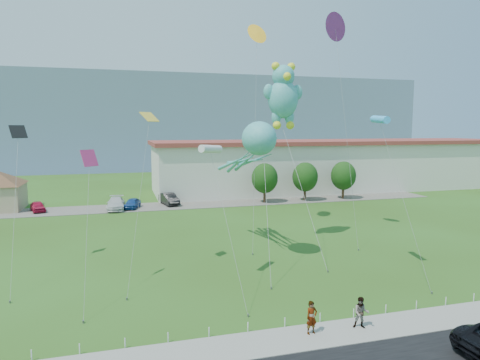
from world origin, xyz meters
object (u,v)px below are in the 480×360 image
object	(u,v)px
parked_car_red	(38,206)
pedestrian_right	(361,313)
warehouse	(335,164)
octopus_kite	(253,149)
pedestrian_left	(312,317)
parked_car_black	(169,199)
teddy_bear_kite	(283,94)
parked_car_blue	(132,203)
parked_car_white	(116,203)

from	to	relation	value
parked_car_red	pedestrian_right	bearing A→B (deg)	-77.69
warehouse	octopus_kite	bearing A→B (deg)	-127.19
pedestrian_left	pedestrian_right	xyz separation A→B (m)	(2.69, -0.14, -0.02)
parked_car_black	teddy_bear_kite	world-z (taller)	teddy_bear_kite
pedestrian_left	warehouse	bearing A→B (deg)	52.18
warehouse	parked_car_black	bearing A→B (deg)	-164.24
pedestrian_right	parked_car_blue	size ratio (longest dim) A/B	0.44
pedestrian_left	parked_car_blue	xyz separation A→B (m)	(-7.59, 36.93, -0.24)
parked_car_red	parked_car_white	world-z (taller)	parked_car_white
warehouse	pedestrian_left	world-z (taller)	warehouse
octopus_kite	teddy_bear_kite	size ratio (longest dim) A/B	0.85
pedestrian_right	parked_car_white	distance (m)	38.90
pedestrian_right	parked_car_white	xyz separation A→B (m)	(-12.28, 36.91, -0.11)
pedestrian_left	pedestrian_right	bearing A→B (deg)	-11.49
parked_car_blue	octopus_kite	world-z (taller)	octopus_kite
parked_car_black	teddy_bear_kite	distance (m)	26.02
octopus_kite	pedestrian_left	bearing A→B (deg)	-95.17
parked_car_black	pedestrian_right	bearing A→B (deg)	-93.64
parked_car_blue	octopus_kite	distance (m)	25.99
parked_car_white	parked_car_black	size ratio (longest dim) A/B	1.11
parked_car_white	pedestrian_right	bearing A→B (deg)	-69.26
pedestrian_right	warehouse	bearing A→B (deg)	88.25
octopus_kite	parked_car_white	bearing A→B (deg)	115.26
pedestrian_right	parked_car_red	xyz separation A→B (m)	(-21.49, 38.03, -0.23)
warehouse	parked_car_white	world-z (taller)	warehouse
parked_car_red	parked_car_white	distance (m)	9.28
parked_car_blue	parked_car_white	bearing A→B (deg)	-157.68
warehouse	parked_car_blue	distance (m)	35.17
teddy_bear_kite	pedestrian_right	bearing A→B (deg)	-97.50
pedestrian_left	parked_car_blue	world-z (taller)	pedestrian_left
octopus_kite	teddy_bear_kite	bearing A→B (deg)	39.19
parked_car_red	octopus_kite	bearing A→B (deg)	-67.40
parked_car_black	octopus_kite	world-z (taller)	octopus_kite
parked_car_blue	pedestrian_left	bearing A→B (deg)	-60.65
parked_car_blue	parked_car_black	world-z (taller)	parked_car_black
pedestrian_left	teddy_bear_kite	world-z (taller)	teddy_bear_kite
parked_car_red	parked_car_black	bearing A→B (deg)	-15.45
parked_car_white	parked_car_blue	xyz separation A→B (m)	(2.00, 0.16, -0.11)
pedestrian_left	pedestrian_right	size ratio (longest dim) A/B	1.03
warehouse	octopus_kite	distance (m)	41.32
parked_car_red	warehouse	bearing A→B (deg)	-6.28
warehouse	parked_car_red	size ratio (longest dim) A/B	16.90
parked_car_blue	teddy_bear_kite	distance (m)	26.79
parked_car_red	octopus_kite	distance (m)	32.33
teddy_bear_kite	octopus_kite	bearing A→B (deg)	-140.81
parked_car_red	parked_car_black	size ratio (longest dim) A/B	0.79
parked_car_black	octopus_kite	bearing A→B (deg)	-92.42
warehouse	parked_car_black	size ratio (longest dim) A/B	13.27
warehouse	pedestrian_right	size ratio (longest dim) A/B	37.72
parked_car_white	teddy_bear_kite	bearing A→B (deg)	-51.69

